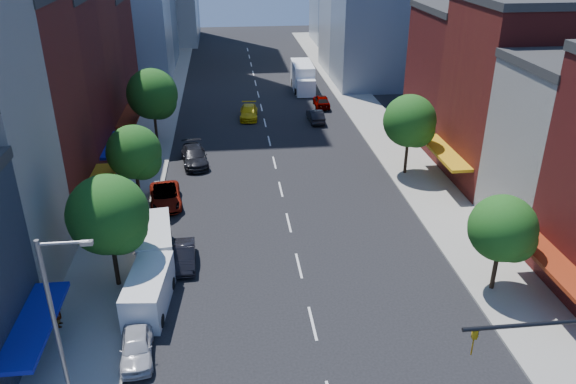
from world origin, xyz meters
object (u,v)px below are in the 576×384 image
object	(u,v)px
parked_car_rear	(194,156)
cargo_van_near	(148,292)
cargo_van_far	(155,244)
taxi	(249,112)
pedestrian_far	(138,252)
box_truck	(303,78)
parked_car_second	(184,256)
pedestrian_near	(57,312)
traffic_car_oncoming	(316,116)
parked_car_front	(137,346)
traffic_car_far	(322,101)
parked_car_third	(165,196)

from	to	relation	value
parked_car_rear	cargo_van_near	xyz separation A→B (m)	(-1.80, -22.08, 0.32)
cargo_van_far	taxi	xyz separation A→B (m)	(7.75, 30.02, -0.46)
taxi	pedestrian_far	xyz separation A→B (m)	(-8.77, -30.75, 0.35)
cargo_van_near	box_truck	distance (m)	49.86
parked_car_second	box_truck	bearing A→B (deg)	69.58
pedestrian_near	pedestrian_far	world-z (taller)	pedestrian_near
cargo_van_near	traffic_car_oncoming	bearing A→B (deg)	71.16
cargo_van_near	pedestrian_far	size ratio (longest dim) A/B	2.99
parked_car_front	cargo_van_near	world-z (taller)	cargo_van_near
parked_car_rear	box_truck	bearing A→B (deg)	53.66
parked_car_front	pedestrian_near	size ratio (longest dim) A/B	2.16
parked_car_rear	traffic_car_oncoming	distance (m)	17.38
cargo_van_near	traffic_car_oncoming	distance (m)	36.53
traffic_car_oncoming	traffic_car_far	xyz separation A→B (m)	(1.65, 5.66, 0.05)
parked_car_second	parked_car_rear	xyz separation A→B (m)	(0.01, 17.50, 0.14)
cargo_van_far	pedestrian_near	xyz separation A→B (m)	(-4.63, -6.69, -0.09)
cargo_van_far	cargo_van_near	bearing A→B (deg)	-94.96
parked_car_rear	cargo_van_near	size ratio (longest dim) A/B	1.00
parked_car_front	taxi	bearing A→B (deg)	73.15
parked_car_second	traffic_car_oncoming	xyz separation A→B (m)	(13.31, 28.69, 0.06)
parked_car_second	cargo_van_far	bearing A→B (deg)	152.88
traffic_car_oncoming	box_truck	bearing A→B (deg)	-93.17
box_truck	pedestrian_near	xyz separation A→B (m)	(-20.35, -48.60, -0.56)
parked_car_third	box_truck	world-z (taller)	box_truck
traffic_car_far	box_truck	xyz separation A→B (m)	(-1.20, 8.45, 0.89)
parked_car_second	cargo_van_near	size ratio (longest dim) A/B	0.73
cargo_van_near	cargo_van_far	bearing A→B (deg)	97.47
parked_car_second	taxi	bearing A→B (deg)	76.80
parked_car_front	traffic_car_oncoming	size ratio (longest dim) A/B	0.94
parked_car_third	traffic_car_far	size ratio (longest dim) A/B	1.16
traffic_car_oncoming	pedestrian_near	distance (m)	39.82
cargo_van_near	cargo_van_far	world-z (taller)	cargo_van_far
parked_car_rear	traffic_car_oncoming	world-z (taller)	parked_car_rear
taxi	box_truck	distance (m)	14.34
cargo_van_near	taxi	xyz separation A→B (m)	(7.57, 35.49, -0.41)
parked_car_third	parked_car_rear	bearing A→B (deg)	69.47
parked_car_rear	pedestrian_far	xyz separation A→B (m)	(-3.00, -17.34, 0.27)
pedestrian_near	box_truck	bearing A→B (deg)	-33.39
pedestrian_far	traffic_car_far	bearing A→B (deg)	-173.44
traffic_car_oncoming	pedestrian_far	xyz separation A→B (m)	(-16.30, -28.53, 0.36)
taxi	pedestrian_near	world-z (taller)	pedestrian_near
parked_car_third	pedestrian_near	distance (m)	15.63
pedestrian_near	cargo_van_near	bearing A→B (deg)	-86.41
cargo_van_far	box_truck	size ratio (longest dim) A/B	0.67
parked_car_second	pedestrian_near	bearing A→B (deg)	-141.30
cargo_van_far	pedestrian_near	size ratio (longest dim) A/B	3.10
parked_car_third	parked_car_rear	size ratio (longest dim) A/B	0.94
parked_car_second	box_truck	xyz separation A→B (m)	(13.75, 42.80, 1.00)
pedestrian_near	pedestrian_far	bearing A→B (deg)	-41.86
parked_car_second	pedestrian_near	xyz separation A→B (m)	(-6.59, -5.80, 0.43)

